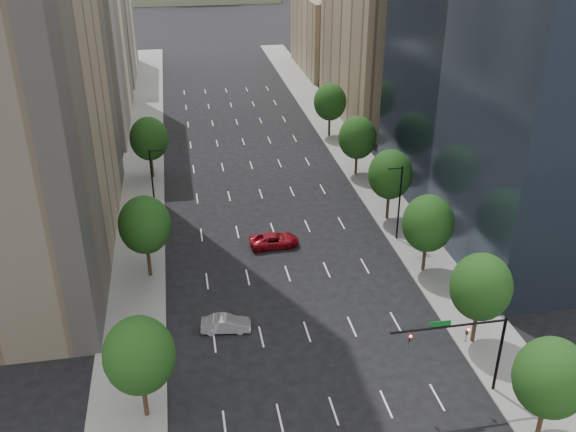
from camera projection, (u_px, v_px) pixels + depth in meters
sidewalk_left at (138, 240)px, 72.36m from camera, size 6.00×200.00×0.15m
sidewalk_right at (399, 218)px, 77.24m from camera, size 6.00×200.00×0.15m
midrise_cream_left at (73, 19)px, 100.72m from camera, size 14.00×30.00×35.00m
filler_left at (98, 34)px, 133.53m from camera, size 14.00×26.00×18.00m
parking_tan_right at (381, 28)px, 107.09m from camera, size 14.00×30.00×30.00m
filler_right at (333, 33)px, 139.23m from camera, size 14.00×26.00×16.00m
tree_right_0 at (551, 378)px, 43.88m from camera, size 5.20×5.20×8.39m
tree_right_1 at (481, 287)px, 53.37m from camera, size 5.20×5.20×8.75m
tree_right_2 at (428, 223)px, 63.97m from camera, size 5.20×5.20×8.61m
tree_right_3 at (390, 175)px, 74.37m from camera, size 5.20×5.20×8.89m
tree_right_4 at (357, 138)px, 86.86m from camera, size 5.20×5.20×8.46m
tree_right_5 at (330, 102)px, 100.77m from camera, size 5.20×5.20×8.75m
tree_left_0 at (139, 356)px, 45.45m from camera, size 5.20×5.20×8.75m
tree_left_1 at (145, 225)px, 62.91m from camera, size 5.20×5.20×8.97m
tree_left_2 at (149, 139)px, 85.86m from camera, size 5.20×5.20×8.68m
streetlight_rn at (399, 201)px, 70.37m from camera, size 1.70×0.20×9.00m
streetlight_ln at (153, 182)px, 74.91m from camera, size 1.70×0.20×9.00m
traffic_signal at (472, 341)px, 47.82m from camera, size 9.12×0.40×7.38m
car_silver at (226, 324)px, 57.09m from camera, size 4.62×2.06×1.47m
car_red_far at (274, 240)px, 70.81m from camera, size 5.62×2.79×1.53m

